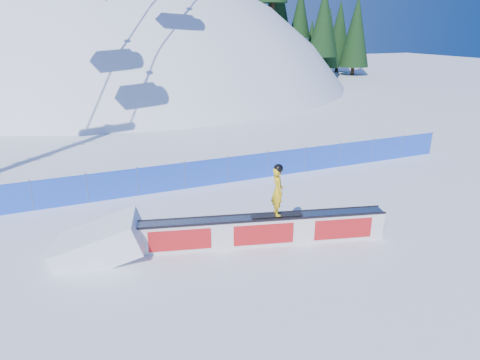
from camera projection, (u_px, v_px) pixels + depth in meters
name	position (u px, v px, depth m)	size (l,w,h in m)	color
ground	(298.00, 218.00, 15.80)	(160.00, 160.00, 0.00)	white
snow_hill	(136.00, 218.00, 58.30)	(64.00, 64.00, 64.00)	white
treeline	(308.00, 9.00, 56.36)	(23.45, 12.92, 18.57)	black
safety_fence	(248.00, 167.00, 19.50)	(22.05, 0.05, 1.30)	blue
rail_box	(262.00, 230.00, 13.77)	(8.00, 2.56, 0.97)	silver
snow_ramp	(101.00, 255.00, 13.22)	(2.57, 1.71, 0.96)	white
snowboarder	(278.00, 191.00, 13.38)	(1.67, 0.69, 1.72)	black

